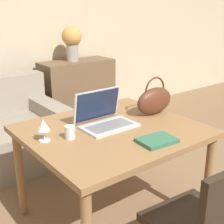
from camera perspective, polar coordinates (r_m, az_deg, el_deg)
wall_back at (r=3.90m, az=-18.39°, el=15.40°), size 10.00×0.06×2.70m
dining_table at (r=2.18m, az=0.06°, el=-5.02°), size 1.15×1.03×0.72m
chair at (r=1.74m, az=16.92°, el=-18.84°), size 0.47×0.47×0.86m
sideboard at (r=4.07m, az=-6.28°, el=3.25°), size 0.93×0.40×0.87m
laptop at (r=2.19m, az=-1.55°, el=-0.75°), size 0.38×0.28×0.24m
drinking_glass at (r=1.99m, az=-7.71°, el=-3.69°), size 0.07×0.07×0.09m
wine_glass at (r=1.97m, az=-12.43°, el=-2.51°), size 0.08×0.08×0.14m
handbag at (r=2.42m, az=7.77°, el=2.14°), size 0.34×0.12×0.30m
flower_vase at (r=3.91m, az=-7.36°, el=12.88°), size 0.24×0.24×0.42m
book at (r=1.95m, az=8.22°, el=-5.15°), size 0.24×0.19×0.02m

